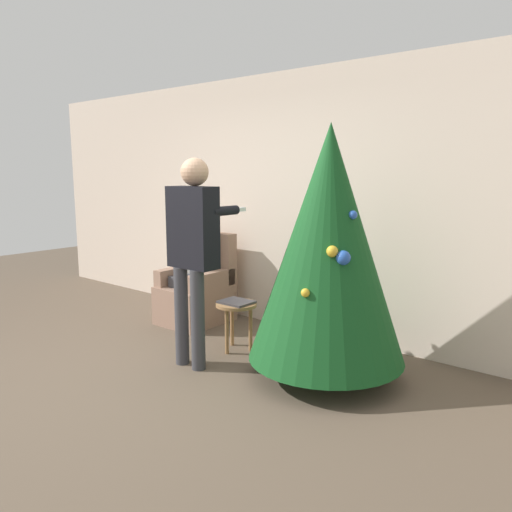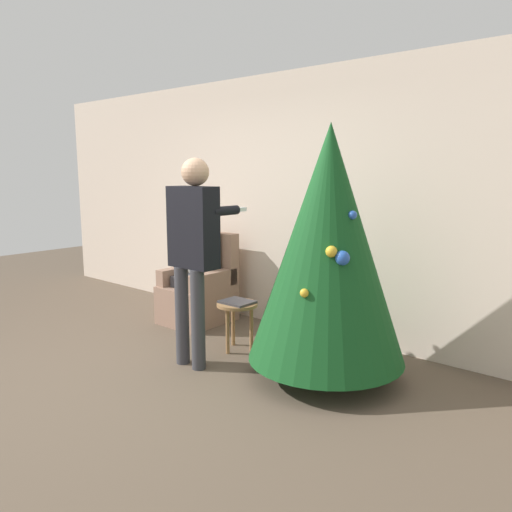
{
  "view_description": "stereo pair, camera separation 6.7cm",
  "coord_description": "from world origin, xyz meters",
  "px_view_note": "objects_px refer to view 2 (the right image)",
  "views": [
    {
      "loc": [
        3.23,
        -2.11,
        1.69
      ],
      "look_at": [
        0.68,
        1.01,
        1.0
      ],
      "focal_mm": 35.0,
      "sensor_mm": 36.0,
      "label": 1
    },
    {
      "loc": [
        3.28,
        -2.06,
        1.69
      ],
      "look_at": [
        0.68,
        1.01,
        1.0
      ],
      "focal_mm": 35.0,
      "sensor_mm": 36.0,
      "label": 2
    }
  ],
  "objects_px": {
    "christmas_tree": "(328,245)",
    "person_standing": "(193,242)",
    "armchair": "(201,292)",
    "side_stool": "(237,311)",
    "person_seated": "(198,262)"
  },
  "relations": [
    {
      "from": "armchair",
      "to": "person_standing",
      "type": "distance_m",
      "value": 1.5
    },
    {
      "from": "christmas_tree",
      "to": "armchair",
      "type": "distance_m",
      "value": 2.14
    },
    {
      "from": "person_seated",
      "to": "side_stool",
      "type": "height_order",
      "value": "person_seated"
    },
    {
      "from": "armchair",
      "to": "side_stool",
      "type": "relative_size",
      "value": 2.16
    },
    {
      "from": "christmas_tree",
      "to": "person_standing",
      "type": "xyz_separation_m",
      "value": [
        -1.03,
        -0.49,
        -0.02
      ]
    },
    {
      "from": "person_seated",
      "to": "person_standing",
      "type": "xyz_separation_m",
      "value": [
        0.91,
        -0.9,
        0.41
      ]
    },
    {
      "from": "person_seated",
      "to": "armchair",
      "type": "bearing_deg",
      "value": 90.0
    },
    {
      "from": "christmas_tree",
      "to": "person_seated",
      "type": "distance_m",
      "value": 2.03
    },
    {
      "from": "person_standing",
      "to": "side_stool",
      "type": "height_order",
      "value": "person_standing"
    },
    {
      "from": "person_seated",
      "to": "person_standing",
      "type": "height_order",
      "value": "person_standing"
    },
    {
      "from": "person_standing",
      "to": "armchair",
      "type": "bearing_deg",
      "value": 134.37
    },
    {
      "from": "armchair",
      "to": "side_stool",
      "type": "xyz_separation_m",
      "value": [
        0.95,
        -0.43,
        0.05
      ]
    },
    {
      "from": "christmas_tree",
      "to": "person_standing",
      "type": "height_order",
      "value": "christmas_tree"
    },
    {
      "from": "armchair",
      "to": "person_standing",
      "type": "height_order",
      "value": "person_standing"
    },
    {
      "from": "side_stool",
      "to": "christmas_tree",
      "type": "bearing_deg",
      "value": -0.46
    }
  ]
}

